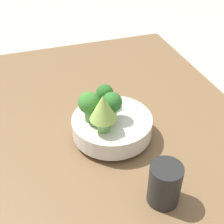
# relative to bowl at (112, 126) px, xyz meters

# --- Properties ---
(ground_plane) EXTENTS (6.00, 6.00, 0.00)m
(ground_plane) POSITION_rel_bowl_xyz_m (0.02, -0.04, -0.08)
(ground_plane) COLOR #ADA89E
(table) EXTENTS (1.14, 0.73, 0.05)m
(table) POSITION_rel_bowl_xyz_m (0.02, -0.04, -0.06)
(table) COLOR brown
(table) RESTS_ON ground_plane
(bowl) EXTENTS (0.21, 0.21, 0.06)m
(bowl) POSITION_rel_bowl_xyz_m (0.00, 0.00, 0.00)
(bowl) COLOR silver
(bowl) RESTS_ON table
(broccoli_floret_center) EXTENTS (0.05, 0.05, 0.08)m
(broccoli_floret_center) POSITION_rel_bowl_xyz_m (0.00, -0.00, 0.07)
(broccoli_floret_center) COLOR #609347
(broccoli_floret_center) RESTS_ON bowl
(romanesco_piece_far) EXTENTS (0.07, 0.07, 0.10)m
(romanesco_piece_far) POSITION_rel_bowl_xyz_m (-0.04, 0.03, 0.09)
(romanesco_piece_far) COLOR #6BA34C
(romanesco_piece_far) RESTS_ON bowl
(broccoli_floret_back) EXTENTS (0.06, 0.06, 0.08)m
(broccoli_floret_back) POSITION_rel_bowl_xyz_m (0.01, 0.05, 0.07)
(broccoli_floret_back) COLOR #609347
(broccoli_floret_back) RESTS_ON bowl
(broccoli_floret_right) EXTENTS (0.05, 0.05, 0.06)m
(broccoli_floret_right) POSITION_rel_bowl_xyz_m (0.06, 0.00, 0.06)
(broccoli_floret_right) COLOR #6BA34C
(broccoli_floret_right) RESTS_ON bowl
(cup) EXTENTS (0.07, 0.07, 0.10)m
(cup) POSITION_rel_bowl_xyz_m (-0.23, -0.03, 0.01)
(cup) COLOR black
(cup) RESTS_ON table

